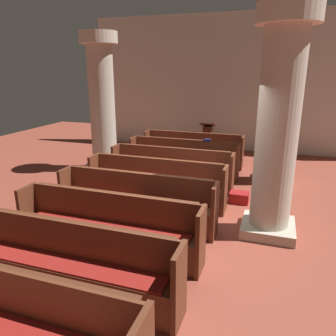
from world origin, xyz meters
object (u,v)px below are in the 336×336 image
at_px(lectern, 207,141).
at_px(kneeler_box_red, 239,197).
at_px(pew_row_4, 136,199).
at_px(pew_row_0, 193,148).
at_px(pew_row_7, 0,321).
at_px(pew_row_2, 171,167).
at_px(pew_row_1, 183,157).
at_px(pillar_far_side, 102,101).
at_px(pew_row_6, 67,261).
at_px(hymn_book, 207,140).
at_px(pillar_aisle_side, 279,106).
at_px(pew_row_5, 108,224).
at_px(pew_row_3, 156,181).
at_px(pillar_aisle_rear, 278,124).

bearing_deg(lectern, kneeler_box_red, -68.36).
bearing_deg(pew_row_4, pew_row_0, 90.00).
bearing_deg(pew_row_7, pew_row_4, 90.00).
height_order(pew_row_2, lectern, lectern).
bearing_deg(lectern, pew_row_1, -94.06).
relative_size(pew_row_4, pillar_far_side, 0.80).
bearing_deg(pew_row_6, pew_row_7, -90.00).
distance_m(pew_row_1, hymn_book, 0.77).
bearing_deg(pew_row_2, pillar_aisle_side, 28.33).
bearing_deg(pew_row_4, pillar_aisle_side, 55.25).
bearing_deg(pew_row_5, kneeler_box_red, 58.21).
relative_size(pew_row_5, kneeler_box_red, 7.35).
bearing_deg(pew_row_2, pillar_far_side, 159.35).
xyz_separation_m(pew_row_1, kneeler_box_red, (1.66, -1.46, -0.39)).
bearing_deg(pillar_aisle_side, hymn_book, -179.60).
relative_size(pew_row_5, lectern, 2.70).
height_order(pew_row_2, pillar_far_side, pillar_far_side).
distance_m(pew_row_2, lectern, 3.35).
distance_m(pew_row_2, pillar_aisle_side, 2.95).
relative_size(pew_row_0, pew_row_7, 1.00).
bearing_deg(pillar_far_side, pew_row_3, -39.97).
distance_m(pew_row_5, lectern, 6.45).
bearing_deg(pew_row_3, pew_row_5, -90.00).
relative_size(pew_row_3, pew_row_6, 1.00).
bearing_deg(pew_row_0, pillar_far_side, -151.38).
xyz_separation_m(pillar_aisle_side, pillar_far_side, (-4.53, -0.39, 0.00)).
xyz_separation_m(pew_row_0, pew_row_3, (0.00, -3.10, 0.00)).
distance_m(pew_row_0, pew_row_5, 5.17).
distance_m(pew_row_0, pillar_far_side, 2.91).
relative_size(pew_row_2, pillar_aisle_rear, 0.80).
distance_m(pew_row_6, kneeler_box_red, 4.08).
bearing_deg(pew_row_4, pew_row_6, -90.00).
relative_size(pew_row_3, kneeler_box_red, 7.35).
relative_size(pew_row_5, pew_row_6, 1.00).
relative_size(pew_row_1, hymn_book, 14.61).
height_order(pillar_aisle_side, pillar_far_side, same).
height_order(pew_row_7, pillar_aisle_side, pillar_aisle_side).
xyz_separation_m(pew_row_2, pew_row_7, (0.00, -5.17, 0.00)).
distance_m(pillar_aisle_side, pillar_aisle_rear, 2.85).
xyz_separation_m(pillar_far_side, lectern, (2.40, 2.50, -1.45)).
xyz_separation_m(pew_row_6, pew_row_7, (0.00, -1.03, 0.00)).
distance_m(pew_row_4, lectern, 5.41).
relative_size(pew_row_5, pillar_aisle_side, 0.80).
bearing_deg(pew_row_7, pew_row_1, 90.00).
bearing_deg(pew_row_6, pew_row_4, 90.00).
relative_size(pillar_far_side, hymn_book, 18.29).
height_order(pew_row_1, hymn_book, hymn_book).
relative_size(pillar_aisle_side, kneeler_box_red, 9.19).
relative_size(pillar_aisle_rear, kneeler_box_red, 9.19).
xyz_separation_m(pew_row_4, kneeler_box_red, (1.66, 1.64, -0.39)).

